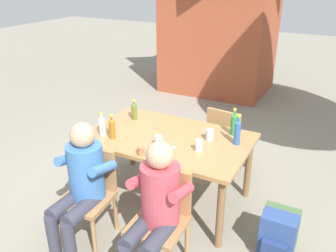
# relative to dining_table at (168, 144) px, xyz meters

# --- Properties ---
(ground_plane) EXTENTS (24.00, 24.00, 0.00)m
(ground_plane) POSITION_rel_dining_table_xyz_m (0.00, 0.00, -0.69)
(ground_plane) COLOR gray
(dining_table) EXTENTS (1.69, 1.06, 0.77)m
(dining_table) POSITION_rel_dining_table_xyz_m (0.00, 0.00, 0.00)
(dining_table) COLOR #A37547
(dining_table) RESTS_ON ground_plane
(chair_near_left) EXTENTS (0.48, 0.48, 0.87)m
(chair_near_left) POSITION_rel_dining_table_xyz_m (-0.39, -0.83, -0.20)
(chair_near_left) COLOR #A37547
(chair_near_left) RESTS_ON ground_plane
(chair_near_right) EXTENTS (0.46, 0.46, 0.87)m
(chair_near_right) POSITION_rel_dining_table_xyz_m (0.38, -0.83, -0.20)
(chair_near_right) COLOR #A37547
(chair_near_right) RESTS_ON ground_plane
(chair_far_right) EXTENTS (0.49, 0.49, 0.87)m
(chair_far_right) POSITION_rel_dining_table_xyz_m (0.37, 0.83, -0.20)
(chair_far_right) COLOR #A37547
(chair_far_right) RESTS_ON ground_plane
(person_in_white_shirt) EXTENTS (0.47, 0.61, 1.18)m
(person_in_white_shirt) POSITION_rel_dining_table_xyz_m (-0.38, -0.94, -0.03)
(person_in_white_shirt) COLOR #3D70B2
(person_in_white_shirt) RESTS_ON ground_plane
(person_in_plaid_shirt) EXTENTS (0.47, 0.61, 1.18)m
(person_in_plaid_shirt) POSITION_rel_dining_table_xyz_m (0.38, -0.94, -0.03)
(person_in_plaid_shirt) COLOR #B7424C
(person_in_plaid_shirt) RESTS_ON ground_plane
(bottle_blue) EXTENTS (0.06, 0.06, 0.32)m
(bottle_blue) POSITION_rel_dining_table_xyz_m (0.68, 0.17, 0.22)
(bottle_blue) COLOR #2D56A3
(bottle_blue) RESTS_ON dining_table
(bottle_amber) EXTENTS (0.06, 0.06, 0.26)m
(bottle_amber) POSITION_rel_dining_table_xyz_m (-0.49, -0.30, 0.20)
(bottle_amber) COLOR #996019
(bottle_amber) RESTS_ON dining_table
(bottle_olive) EXTENTS (0.06, 0.06, 0.24)m
(bottle_olive) POSITION_rel_dining_table_xyz_m (-0.56, 0.23, 0.19)
(bottle_olive) COLOR #566623
(bottle_olive) RESTS_ON dining_table
(bottle_clear) EXTENTS (0.06, 0.06, 0.25)m
(bottle_clear) POSITION_rel_dining_table_xyz_m (-0.62, -0.29, 0.19)
(bottle_clear) COLOR white
(bottle_clear) RESTS_ON dining_table
(bottle_green) EXTENTS (0.06, 0.06, 0.29)m
(bottle_green) POSITION_rel_dining_table_xyz_m (0.58, 0.37, 0.21)
(bottle_green) COLOR #287A38
(bottle_green) RESTS_ON dining_table
(cup_white) EXTENTS (0.07, 0.07, 0.12)m
(cup_white) POSITION_rel_dining_table_xyz_m (0.41, -0.15, 0.14)
(cup_white) COLOR white
(cup_white) RESTS_ON dining_table
(cup_steel) EXTENTS (0.08, 0.08, 0.11)m
(cup_steel) POSITION_rel_dining_table_xyz_m (0.41, 0.13, 0.14)
(cup_steel) COLOR #B2B7BC
(cup_steel) RESTS_ON dining_table
(cup_glass) EXTENTS (0.08, 0.08, 0.11)m
(cup_glass) POSITION_rel_dining_table_xyz_m (0.02, -0.23, 0.14)
(cup_glass) COLOR silver
(cup_glass) RESTS_ON dining_table
(cup_terracotta) EXTENTS (0.07, 0.07, 0.08)m
(cup_terracotta) POSITION_rel_dining_table_xyz_m (-0.04, -0.46, 0.13)
(cup_terracotta) COLOR #BC6B47
(cup_terracotta) RESTS_ON dining_table
(table_knife) EXTENTS (0.11, 0.23, 0.01)m
(table_knife) POSITION_rel_dining_table_xyz_m (0.11, -0.30, 0.09)
(table_knife) COLOR silver
(table_knife) RESTS_ON dining_table
(backpack_by_near_side) EXTENTS (0.32, 0.21, 0.38)m
(backpack_by_near_side) POSITION_rel_dining_table_xyz_m (1.25, -0.16, -0.50)
(backpack_by_near_side) COLOR #47663D
(backpack_by_near_side) RESTS_ON ground_plane
(backpack_by_far_side) EXTENTS (0.30, 0.25, 0.43)m
(backpack_by_far_side) POSITION_rel_dining_table_xyz_m (1.26, -0.33, -0.48)
(backpack_by_far_side) COLOR #2D4784
(backpack_by_far_side) RESTS_ON ground_plane
(brick_kiosk) EXTENTS (2.37, 1.82, 2.89)m
(brick_kiosk) POSITION_rel_dining_table_xyz_m (-0.93, 4.02, 0.83)
(brick_kiosk) COLOR #9E472D
(brick_kiosk) RESTS_ON ground_plane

